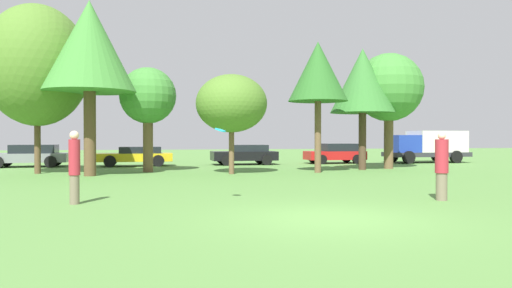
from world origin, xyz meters
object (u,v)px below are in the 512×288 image
object	(u,v)px
tree_1	(89,47)
parked_car_red	(336,153)
tree_4	(318,72)
person_thrower	(74,166)
frisbee	(220,130)
delivery_truck_blue	(427,145)
parked_car_grey	(30,155)
parked_car_yellow	(136,156)
person_catcher	(442,166)
tree_2	(148,97)
tree_0	(37,66)
tree_5	(363,81)
tree_6	(389,88)
tree_3	(231,104)
parked_car_black	(245,154)

from	to	relation	value
tree_1	parked_car_red	xyz separation A→B (m)	(14.49, 7.76, -5.03)
tree_1	tree_4	xyz separation A→B (m)	(10.56, -0.06, -0.83)
person_thrower	frisbee	size ratio (longest dim) A/B	6.18
tree_1	delivery_truck_blue	distance (m)	22.64
parked_car_grey	parked_car_yellow	xyz separation A→B (m)	(5.99, -0.45, -0.04)
person_catcher	tree_2	distance (m)	15.17
tree_0	tree_1	world-z (taller)	tree_0
tree_2	parked_car_grey	distance (m)	9.32
tree_1	tree_5	size ratio (longest dim) A/B	1.21
person_thrower	tree_4	size ratio (longest dim) A/B	0.29
tree_1	tree_4	bearing A→B (deg)	-0.30
tree_6	frisbee	bearing A→B (deg)	-132.36
person_catcher	tree_2	size ratio (longest dim) A/B	0.36
tree_6	tree_3	bearing A→B (deg)	-166.88
tree_5	tree_4	bearing A→B (deg)	-153.56
frisbee	parked_car_grey	distance (m)	19.57
tree_3	delivery_truck_blue	bearing A→B (deg)	27.34
tree_0	tree_3	xyz separation A→B (m)	(8.92, -2.04, -1.80)
tree_3	tree_6	xyz separation A→B (m)	(9.00, 2.10, 1.11)
parked_car_yellow	tree_6	bearing A→B (deg)	157.60
tree_0	parked_car_black	bearing A→B (deg)	26.95
tree_1	parked_car_yellow	bearing A→B (deg)	76.73
tree_5	parked_car_yellow	xyz separation A→B (m)	(-11.85, 5.71, -4.03)
tree_2	parked_car_grey	world-z (taller)	tree_2
tree_1	parked_car_red	world-z (taller)	tree_1
person_thrower	tree_5	xyz separation A→B (m)	(12.68, 10.88, 3.69)
parked_car_black	delivery_truck_blue	bearing A→B (deg)	178.03
tree_4	parked_car_grey	world-z (taller)	tree_4
person_thrower	tree_0	distance (m)	12.59
tree_4	tree_5	bearing A→B (deg)	26.44
person_thrower	person_catcher	world-z (taller)	person_thrower
person_thrower	tree_2	size ratio (longest dim) A/B	0.36
person_catcher	tree_0	size ratio (longest dim) A/B	0.23
parked_car_yellow	delivery_truck_blue	xyz separation A→B (m)	(19.23, 0.30, 0.57)
person_catcher	person_thrower	bearing A→B (deg)	-0.00
tree_2	frisbee	bearing A→B (deg)	-80.06
frisbee	tree_5	world-z (taller)	tree_5
tree_6	parked_car_yellow	size ratio (longest dim) A/B	1.42
tree_2	parked_car_grey	xyz separation A→B (m)	(-6.78, 5.63, -3.02)
frisbee	tree_3	bearing A→B (deg)	79.63
person_thrower	parked_car_red	xyz separation A→B (m)	(13.63, 17.22, -0.30)
tree_5	parked_car_black	size ratio (longest dim) A/B	1.56
tree_3	parked_car_red	distance (m)	11.64
person_thrower	parked_car_grey	world-z (taller)	person_thrower
parked_car_grey	delivery_truck_blue	world-z (taller)	delivery_truck_blue
delivery_truck_blue	parked_car_yellow	bearing A→B (deg)	-0.82
person_thrower	tree_1	bearing A→B (deg)	102.33
person_catcher	tree_0	world-z (taller)	tree_0
tree_1	parked_car_yellow	size ratio (longest dim) A/B	1.76
delivery_truck_blue	person_thrower	bearing A→B (deg)	38.39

